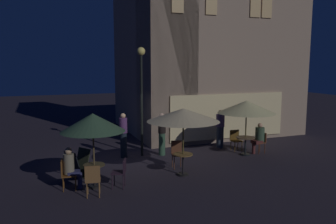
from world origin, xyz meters
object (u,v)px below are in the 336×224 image
Objects in this scene: street_lamp_near_corner at (141,82)px; cafe_chair_4 at (261,140)px; cafe_table_2 at (245,142)px; patron_standing_4 at (123,135)px; patron_standing_2 at (220,129)px; patron_standing_3 at (162,134)px; cafe_chair_3 at (121,170)px; cafe_chair_0 at (177,152)px; cafe_chair_5 at (235,138)px; menu_sandwich_board at (78,164)px; patron_seated_0 at (71,166)px; cafe_chair_2 at (93,178)px; patio_umbrella_1 at (93,123)px; cafe_chair_1 at (66,172)px; patio_umbrella_2 at (246,107)px; patron_seated_1 at (259,136)px; cafe_table_1 at (94,172)px; patio_umbrella_0 at (183,115)px; cafe_table_0 at (183,161)px.

street_lamp_near_corner reaches higher than cafe_chair_4.
patron_standing_4 is at bearing 163.35° from cafe_table_2.
patron_standing_3 is (-2.85, -0.29, 0.04)m from patron_standing_2.
street_lamp_near_corner is at bearing -94.02° from cafe_chair_3.
cafe_chair_0 is (-3.25, -0.57, 0.04)m from cafe_table_2.
patron_standing_2 is at bearing 101.82° from cafe_table_2.
cafe_chair_5 is 0.85m from patron_standing_2.
menu_sandwich_board is 0.72× the size of patron_seated_0.
patio_umbrella_1 is at bearing -0.00° from cafe_chair_2.
cafe_chair_0 reaches higher than cafe_chair_1.
cafe_table_2 is 6.88m from cafe_chair_2.
street_lamp_near_corner is at bearing -20.39° from cafe_chair_4.
patio_umbrella_2 is 1.34× the size of patron_standing_3.
patio_umbrella_2 is at bearing -109.13° from patron_standing_3.
street_lamp_near_corner is 3.42× the size of patron_seated_1.
patron_standing_4 reaches higher than cafe_table_1.
patron_seated_0 is at bearing 7.00° from cafe_chair_3.
street_lamp_near_corner is 4.48× the size of cafe_chair_0.
cafe_table_2 is 7.28m from cafe_chair_1.
cafe_table_2 is at bearing 6.18° from patron_standing_2.
cafe_chair_3 is (1.11, -1.37, 0.06)m from menu_sandwich_board.
patron_seated_0 reaches higher than cafe_chair_3.
cafe_table_2 is at bearing -29.38° from menu_sandwich_board.
patio_umbrella_1 is (-2.38, -2.96, -1.02)m from street_lamp_near_corner.
patron_standing_3 is at bearing 41.83° from patron_seated_0.
patio_umbrella_0 is at bearing 6.77° from cafe_chair_1.
patio_umbrella_2 reaches higher than menu_sandwich_board.
cafe_chair_5 is (3.43, 2.25, 0.02)m from cafe_table_0.
patron_seated_1 is 5.56m from patron_standing_4.
cafe_chair_3 is 6.66m from cafe_chair_4.
patron_standing_2 is (6.83, 2.94, 0.29)m from cafe_chair_1.
cafe_chair_5 is 0.69× the size of patron_seated_1.
street_lamp_near_corner is 4.55m from cafe_table_1.
patio_umbrella_1 is 1.62m from cafe_chair_2.
cafe_chair_2 is at bearing -160.51° from cafe_table_2.
patio_umbrella_2 is 2.69× the size of cafe_chair_4.
patron_seated_0 is (-6.99, -1.45, -1.26)m from patio_umbrella_2.
street_lamp_near_corner is 2.58× the size of patron_standing_2.
patron_standing_4 is (2.28, 2.86, 0.19)m from patron_seated_0.
patron_standing_4 reaches higher than patron_seated_1.
cafe_table_1 is 0.56× the size of patron_seated_0.
cafe_chair_2 is at bearing 138.48° from patron_standing_3.
patron_standing_2 is at bearing 30.87° from patron_seated_0.
cafe_chair_3 is 1.00× the size of cafe_chair_5.
patio_umbrella_0 is 1.06× the size of patio_umbrella_1.
cafe_chair_5 is at bearing -22.70° from menu_sandwich_board.
patio_umbrella_1 reaches higher than patio_umbrella_2.
patio_umbrella_0 is 2.57× the size of cafe_chair_2.
patron_seated_0 is at bearing 42.61° from cafe_chair_2.
patio_umbrella_2 is at bearing -7.33° from patron_standing_4.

